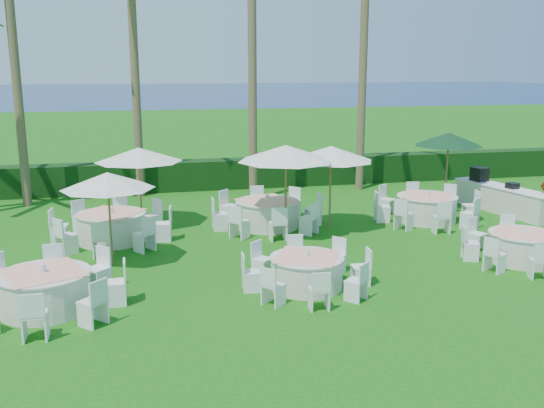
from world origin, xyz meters
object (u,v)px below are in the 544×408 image
Objects in this scene: banquet_table_e at (267,213)px; umbrella_green at (449,139)px; umbrella_a at (108,181)px; banquet_table_b at (307,271)px; buffet_table at (501,198)px; umbrella_b at (286,153)px; banquet_table_f at (427,207)px; banquet_table_d at (112,226)px; banquet_table_c at (523,246)px; umbrella_c at (139,155)px; banquet_table_a at (45,290)px; umbrella_d at (331,154)px.

umbrella_green is at bearing 10.61° from banquet_table_e.
umbrella_green is at bearing 19.22° from umbrella_a.
buffet_table is at bearing 33.18° from banquet_table_b.
buffet_table reaches higher than banquet_table_e.
umbrella_a is 5.28m from umbrella_b.
banquet_table_f is (5.31, -0.37, -0.01)m from banquet_table_e.
banquet_table_d is 1.44× the size of umbrella_a.
banquet_table_e is at bearing 140.03° from banquet_table_c.
banquet_table_c is 0.88× the size of banquet_table_e.
banquet_table_e is 1.01× the size of banquet_table_f.
banquet_table_d is 2.58m from umbrella_c.
banquet_table_e is at bearing 175.98° from banquet_table_f.
umbrella_a is (-10.00, -2.37, 1.75)m from banquet_table_f.
umbrella_a is at bearing -167.27° from buffet_table.
umbrella_a is 0.89× the size of umbrella_green.
umbrella_green is 0.67× the size of buffet_table.
umbrella_b is 1.06× the size of umbrella_c.
banquet_table_d is 0.86× the size of buffet_table.
banquet_table_a is 1.11× the size of banquet_table_b.
banquet_table_f is at bearing 24.61° from banquet_table_a.
banquet_table_d is (-10.55, 4.27, 0.05)m from banquet_table_c.
umbrella_c reaches higher than banquet_table_b.
umbrella_d is at bearing -16.36° from umbrella_c.
buffet_table reaches higher than banquet_table_f.
banquet_table_a is 12.40m from banquet_table_f.
banquet_table_c is at bearing -46.48° from umbrella_d.
banquet_table_e is 8.46m from buffet_table.
banquet_table_b is 4.88m from umbrella_b.
banquet_table_c is at bearing -11.35° from umbrella_a.
banquet_table_b is at bearing -31.62° from umbrella_a.
banquet_table_a is 0.95× the size of banquet_table_e.
umbrella_green is (6.87, 1.29, 2.02)m from banquet_table_e.
banquet_table_b is 1.10× the size of umbrella_c.
umbrella_b is (5.08, -0.54, 2.06)m from banquet_table_d.
buffet_table is (8.72, 5.70, 0.10)m from banquet_table_b.
umbrella_green reaches higher than banquet_table_a.
umbrella_c is at bearing 148.90° from banquet_table_c.
umbrella_c is (0.87, 1.57, 1.86)m from banquet_table_d.
umbrella_d is 0.97× the size of umbrella_green.
buffet_table is (12.35, -0.76, -1.82)m from umbrella_c.
banquet_table_e is at bearing 159.28° from umbrella_d.
buffet_table is at bearing 12.73° from umbrella_a.
umbrella_green reaches higher than banquet_table_f.
banquet_table_b is at bearing -137.50° from banquet_table_f.
banquet_table_c is 0.75× the size of buffet_table.
umbrella_b reaches higher than banquet_table_d.
umbrella_a is at bearing -88.32° from banquet_table_d.
banquet_table_f is 9.48m from umbrella_c.
umbrella_b is at bearing -74.30° from banquet_table_e.
banquet_table_b is at bearing -47.41° from banquet_table_d.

